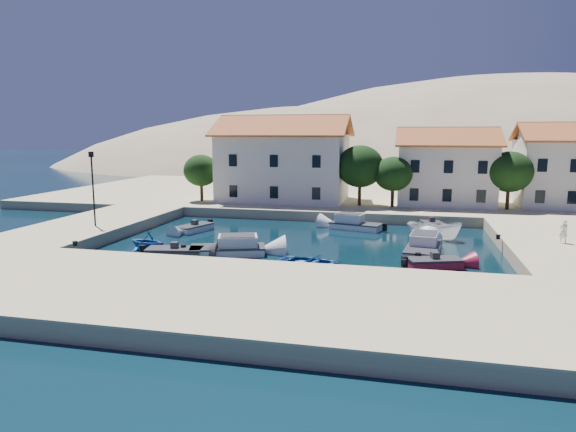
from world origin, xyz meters
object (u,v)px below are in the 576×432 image
(cabin_cruiser_south, at_px, (228,248))
(cabin_cruiser_east, at_px, (423,248))
(boat_east, at_px, (434,240))
(building_left, at_px, (284,157))
(building_right, at_px, (563,164))
(building_mid, at_px, (446,165))
(rowboat_south, at_px, (315,270))
(lamppost, at_px, (93,181))
(pedestrian, at_px, (564,231))

(cabin_cruiser_south, xyz_separation_m, cabin_cruiser_east, (13.83, 3.50, 0.00))
(boat_east, bearing_deg, cabin_cruiser_south, 132.18)
(building_left, height_order, building_right, building_left)
(building_mid, distance_m, cabin_cruiser_south, 29.75)
(building_left, relative_size, rowboat_south, 2.84)
(building_right, bearing_deg, rowboat_south, -127.47)
(building_left, bearing_deg, rowboat_south, -72.05)
(building_left, bearing_deg, building_mid, 3.18)
(cabin_cruiser_east, bearing_deg, boat_east, -3.17)
(cabin_cruiser_east, bearing_deg, lamppost, 97.63)
(building_mid, relative_size, boat_east, 2.39)
(cabin_cruiser_south, height_order, rowboat_south, cabin_cruiser_south)
(lamppost, xyz_separation_m, cabin_cruiser_south, (12.99, -3.29, -4.28))
(building_left, distance_m, cabin_cruiser_south, 23.97)
(boat_east, bearing_deg, building_right, -28.76)
(cabin_cruiser_east, bearing_deg, building_mid, -0.19)
(building_left, xyz_separation_m, rowboat_south, (8.46, -26.10, -5.94))
(lamppost, bearing_deg, building_right, 27.93)
(building_mid, height_order, cabin_cruiser_south, building_mid)
(rowboat_south, bearing_deg, building_right, -20.45)
(rowboat_south, xyz_separation_m, pedestrian, (16.51, 7.74, 1.85))
(building_mid, bearing_deg, boat_east, -96.30)
(building_mid, bearing_deg, lamppost, -144.55)
(building_right, xyz_separation_m, cabin_cruiser_south, (-28.51, -25.29, -5.00))
(lamppost, distance_m, boat_east, 28.76)
(cabin_cruiser_south, xyz_separation_m, pedestrian, (23.48, 4.92, 1.37))
(cabin_cruiser_south, relative_size, rowboat_south, 1.13)
(cabin_cruiser_east, bearing_deg, rowboat_south, 139.83)
(building_right, xyz_separation_m, pedestrian, (-5.04, -20.37, -3.62))
(rowboat_south, distance_m, boat_east, 14.11)
(cabin_cruiser_south, distance_m, boat_east, 17.30)
(rowboat_south, bearing_deg, pedestrian, -47.86)
(boat_east, bearing_deg, lamppost, 112.59)
(building_mid, bearing_deg, building_left, -176.82)
(building_right, distance_m, cabin_cruiser_south, 38.44)
(building_mid, relative_size, rowboat_south, 2.03)
(cabin_cruiser_south, distance_m, rowboat_south, 7.53)
(lamppost, relative_size, rowboat_south, 1.20)
(lamppost, bearing_deg, cabin_cruiser_south, -14.21)
(boat_east, bearing_deg, pedestrian, -103.60)
(building_left, height_order, pedestrian, building_left)
(building_left, relative_size, building_right, 1.56)
(building_mid, height_order, pedestrian, building_mid)
(lamppost, bearing_deg, cabin_cruiser_east, 0.46)
(cabin_cruiser_south, bearing_deg, rowboat_south, -40.75)
(rowboat_south, height_order, pedestrian, pedestrian)
(building_left, bearing_deg, cabin_cruiser_south, -86.35)
(building_left, bearing_deg, cabin_cruiser_east, -52.25)
(building_left, distance_m, pedestrian, 31.26)
(building_left, distance_m, building_mid, 18.04)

